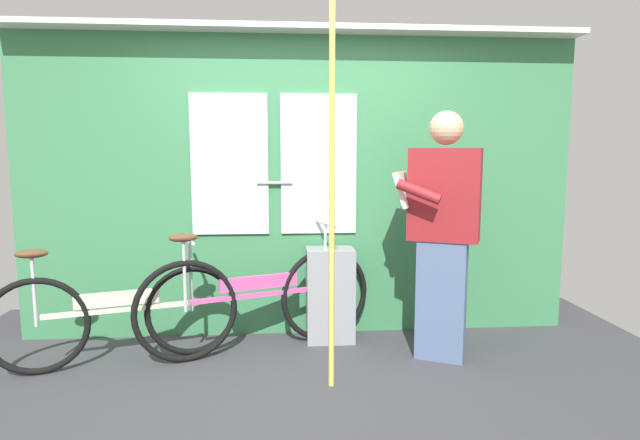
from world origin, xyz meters
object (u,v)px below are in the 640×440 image
object	(u,v)px
bicycle_leaning_behind	(116,315)
trash_bin_by_wall	(330,294)
bicycle_near_door	(258,300)
handrail_pole	(332,199)
passenger_reading_newspaper	(442,230)

from	to	relation	value
bicycle_leaning_behind	trash_bin_by_wall	world-z (taller)	bicycle_leaning_behind
bicycle_near_door	handrail_pole	xyz separation A→B (m)	(0.48, -0.64, 0.80)
passenger_reading_newspaper	bicycle_near_door	bearing A→B (deg)	14.92
bicycle_leaning_behind	trash_bin_by_wall	xyz separation A→B (m)	(1.53, 0.37, 0.01)
bicycle_leaning_behind	handrail_pole	size ratio (longest dim) A/B	0.68
bicycle_near_door	passenger_reading_newspaper	world-z (taller)	passenger_reading_newspaper
bicycle_near_door	bicycle_leaning_behind	distance (m)	0.99
bicycle_leaning_behind	bicycle_near_door	bearing A→B (deg)	-5.02
handrail_pole	trash_bin_by_wall	bearing A→B (deg)	85.06
bicycle_near_door	passenger_reading_newspaper	size ratio (longest dim) A/B	0.98
passenger_reading_newspaper	handrail_pole	world-z (taller)	handrail_pole
bicycle_near_door	passenger_reading_newspaper	distance (m)	1.43
bicycle_leaning_behind	handrail_pole	xyz separation A→B (m)	(1.46, -0.45, 0.84)
trash_bin_by_wall	handrail_pole	world-z (taller)	handrail_pole
bicycle_near_door	bicycle_leaning_behind	xyz separation A→B (m)	(-0.97, -0.19, -0.03)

